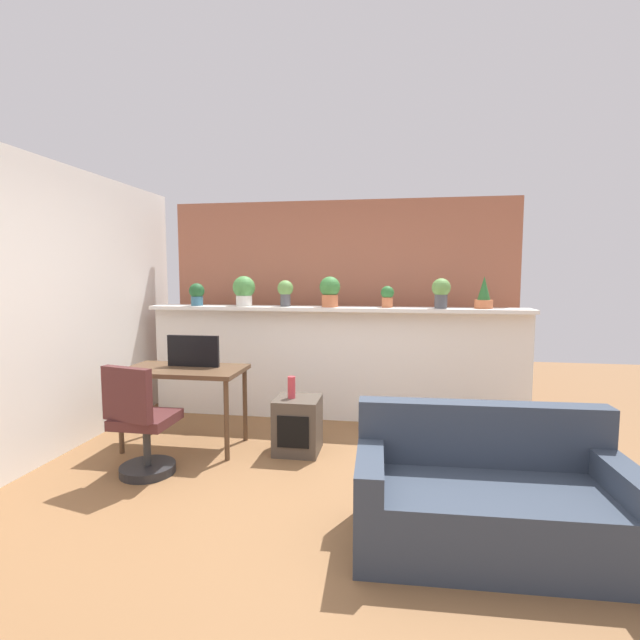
{
  "coord_description": "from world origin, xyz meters",
  "views": [
    {
      "loc": [
        0.68,
        -3.09,
        1.61
      ],
      "look_at": [
        -0.02,
        1.14,
        1.19
      ],
      "focal_mm": 26.23,
      "sensor_mm": 36.0,
      "label": 1
    }
  ],
  "objects_px": {
    "couch": "(489,500)",
    "potted_plant_3": "(330,291)",
    "potted_plant_5": "(441,291)",
    "potted_plant_6": "(484,295)",
    "potted_plant_2": "(285,291)",
    "desk": "(184,377)",
    "potted_plant_1": "(244,290)",
    "vase_on_shelf": "(291,387)",
    "office_chair": "(141,429)",
    "potted_plant_4": "(387,296)",
    "tv_monitor": "(193,351)",
    "potted_plant_0": "(197,293)",
    "side_cube_shelf": "(298,425)"
  },
  "relations": [
    {
      "from": "desk",
      "to": "side_cube_shelf",
      "type": "xyz_separation_m",
      "value": [
        1.07,
        0.04,
        -0.42
      ]
    },
    {
      "from": "office_chair",
      "to": "potted_plant_4",
      "type": "bearing_deg",
      "value": 42.52
    },
    {
      "from": "potted_plant_2",
      "to": "potted_plant_4",
      "type": "bearing_deg",
      "value": 0.18
    },
    {
      "from": "potted_plant_4",
      "to": "potted_plant_6",
      "type": "height_order",
      "value": "potted_plant_6"
    },
    {
      "from": "potted_plant_2",
      "to": "couch",
      "type": "xyz_separation_m",
      "value": [
        1.78,
        -2.29,
        -1.15
      ]
    },
    {
      "from": "potted_plant_2",
      "to": "office_chair",
      "type": "xyz_separation_m",
      "value": [
        -0.77,
        -1.73,
        -1.04
      ]
    },
    {
      "from": "potted_plant_6",
      "to": "vase_on_shelf",
      "type": "bearing_deg",
      "value": -150.2
    },
    {
      "from": "side_cube_shelf",
      "to": "vase_on_shelf",
      "type": "relative_size",
      "value": 2.53
    },
    {
      "from": "potted_plant_4",
      "to": "vase_on_shelf",
      "type": "height_order",
      "value": "potted_plant_4"
    },
    {
      "from": "potted_plant_2",
      "to": "potted_plant_5",
      "type": "bearing_deg",
      "value": -1.71
    },
    {
      "from": "office_chair",
      "to": "couch",
      "type": "relative_size",
      "value": 0.57
    },
    {
      "from": "potted_plant_2",
      "to": "potted_plant_4",
      "type": "relative_size",
      "value": 1.25
    },
    {
      "from": "potted_plant_4",
      "to": "couch",
      "type": "height_order",
      "value": "potted_plant_4"
    },
    {
      "from": "potted_plant_0",
      "to": "vase_on_shelf",
      "type": "xyz_separation_m",
      "value": [
        1.32,
        -0.99,
        -0.8
      ]
    },
    {
      "from": "potted_plant_5",
      "to": "potted_plant_6",
      "type": "relative_size",
      "value": 0.94
    },
    {
      "from": "tv_monitor",
      "to": "potted_plant_6",
      "type": "bearing_deg",
      "value": 19.81
    },
    {
      "from": "vase_on_shelf",
      "to": "couch",
      "type": "height_order",
      "value": "couch"
    },
    {
      "from": "potted_plant_5",
      "to": "potted_plant_4",
      "type": "bearing_deg",
      "value": 174.5
    },
    {
      "from": "vase_on_shelf",
      "to": "potted_plant_5",
      "type": "bearing_deg",
      "value": 35.37
    },
    {
      "from": "potted_plant_1",
      "to": "vase_on_shelf",
      "type": "distance_m",
      "value": 1.56
    },
    {
      "from": "potted_plant_3",
      "to": "tv_monitor",
      "type": "bearing_deg",
      "value": -140.21
    },
    {
      "from": "tv_monitor",
      "to": "couch",
      "type": "xyz_separation_m",
      "value": [
        2.43,
        -1.31,
        -0.61
      ]
    },
    {
      "from": "tv_monitor",
      "to": "couch",
      "type": "height_order",
      "value": "tv_monitor"
    },
    {
      "from": "couch",
      "to": "potted_plant_3",
      "type": "bearing_deg",
      "value": 119.32
    },
    {
      "from": "potted_plant_3",
      "to": "tv_monitor",
      "type": "xyz_separation_m",
      "value": [
        -1.16,
        -0.96,
        -0.54
      ]
    },
    {
      "from": "potted_plant_1",
      "to": "potted_plant_2",
      "type": "distance_m",
      "value": 0.49
    },
    {
      "from": "potted_plant_0",
      "to": "potted_plant_1",
      "type": "height_order",
      "value": "potted_plant_1"
    },
    {
      "from": "tv_monitor",
      "to": "potted_plant_3",
      "type": "bearing_deg",
      "value": 39.79
    },
    {
      "from": "desk",
      "to": "potted_plant_0",
      "type": "bearing_deg",
      "value": 106.97
    },
    {
      "from": "potted_plant_4",
      "to": "office_chair",
      "type": "height_order",
      "value": "potted_plant_4"
    },
    {
      "from": "potted_plant_0",
      "to": "tv_monitor",
      "type": "distance_m",
      "value": 1.13
    },
    {
      "from": "potted_plant_4",
      "to": "potted_plant_3",
      "type": "bearing_deg",
      "value": -177.57
    },
    {
      "from": "potted_plant_4",
      "to": "side_cube_shelf",
      "type": "relative_size",
      "value": 0.46
    },
    {
      "from": "potted_plant_2",
      "to": "office_chair",
      "type": "relative_size",
      "value": 0.32
    },
    {
      "from": "tv_monitor",
      "to": "office_chair",
      "type": "bearing_deg",
      "value": -98.78
    },
    {
      "from": "potted_plant_6",
      "to": "vase_on_shelf",
      "type": "xyz_separation_m",
      "value": [
        -1.82,
        -1.04,
        -0.8
      ]
    },
    {
      "from": "potted_plant_2",
      "to": "vase_on_shelf",
      "type": "xyz_separation_m",
      "value": [
        0.3,
        -1.03,
        -0.83
      ]
    },
    {
      "from": "potted_plant_0",
      "to": "desk",
      "type": "height_order",
      "value": "potted_plant_0"
    },
    {
      "from": "tv_monitor",
      "to": "potted_plant_5",
      "type": "bearing_deg",
      "value": 21.86
    },
    {
      "from": "desk",
      "to": "couch",
      "type": "relative_size",
      "value": 0.69
    },
    {
      "from": "potted_plant_2",
      "to": "potted_plant_6",
      "type": "distance_m",
      "value": 2.12
    },
    {
      "from": "potted_plant_5",
      "to": "potted_plant_2",
      "type": "bearing_deg",
      "value": 178.29
    },
    {
      "from": "potted_plant_1",
      "to": "potted_plant_5",
      "type": "bearing_deg",
      "value": -1.75
    },
    {
      "from": "office_chair",
      "to": "vase_on_shelf",
      "type": "distance_m",
      "value": 1.3
    },
    {
      "from": "potted_plant_3",
      "to": "desk",
      "type": "relative_size",
      "value": 0.3
    },
    {
      "from": "desk",
      "to": "tv_monitor",
      "type": "height_order",
      "value": "tv_monitor"
    },
    {
      "from": "potted_plant_2",
      "to": "potted_plant_5",
      "type": "xyz_separation_m",
      "value": [
        1.68,
        -0.05,
        0.01
      ]
    },
    {
      "from": "potted_plant_3",
      "to": "desk",
      "type": "bearing_deg",
      "value": -139.37
    },
    {
      "from": "potted_plant_3",
      "to": "potted_plant_5",
      "type": "distance_m",
      "value": 1.18
    },
    {
      "from": "potted_plant_3",
      "to": "office_chair",
      "type": "distance_m",
      "value": 2.38
    }
  ]
}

